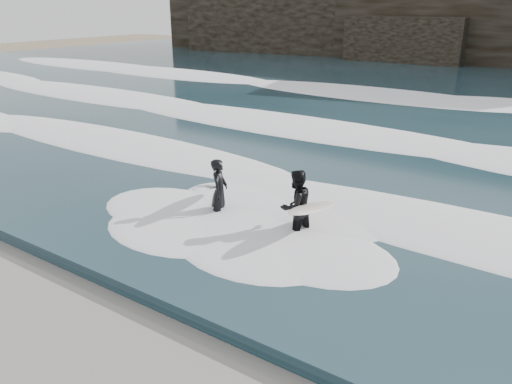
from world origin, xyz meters
TOP-DOWN VIEW (x-y plane):
  - sea at (0.00, 29.00)m, footprint 90.00×52.00m
  - foam_near at (0.00, 9.00)m, footprint 60.00×3.20m
  - foam_mid at (0.00, 16.00)m, footprint 60.00×4.00m
  - foam_far at (0.00, 25.00)m, footprint 60.00×4.80m
  - surfer_left at (-0.86, 6.73)m, footprint 1.27×1.95m
  - surfer_right at (1.35, 6.85)m, footprint 1.16×2.04m

SIDE VIEW (x-z plane):
  - sea at x=0.00m, z-range 0.00..0.30m
  - foam_near at x=0.00m, z-range 0.30..0.50m
  - foam_mid at x=0.00m, z-range 0.30..0.54m
  - foam_far at x=0.00m, z-range 0.30..0.60m
  - surfer_left at x=-0.86m, z-range 0.01..1.64m
  - surfer_right at x=1.35m, z-range 0.01..1.72m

